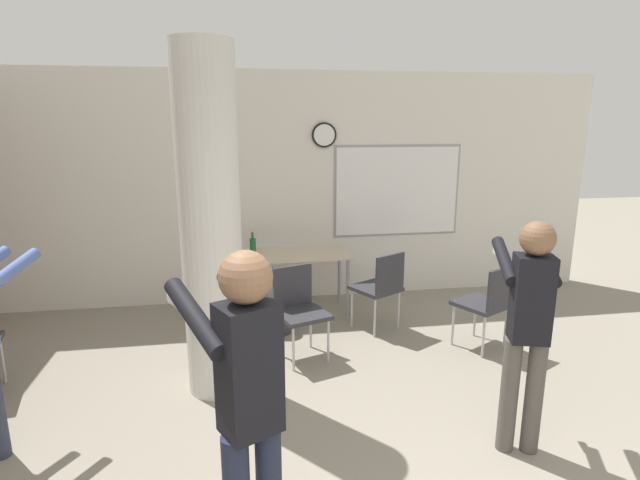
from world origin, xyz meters
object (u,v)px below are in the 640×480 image
chair_mid_room (488,300)px  person_playing_front (247,399)px  chair_table_right (381,285)px  person_playing_side (528,320)px  bottle_on_table (253,245)px  folding_table (288,258)px  chair_table_front (299,306)px

chair_mid_room → person_playing_front: size_ratio=0.51×
person_playing_front → chair_table_right: bearing=63.0°
person_playing_side → person_playing_front: 1.98m
person_playing_side → person_playing_front: (-1.84, -0.75, 0.05)m
bottle_on_table → chair_table_right: bottle_on_table is taller
folding_table → chair_mid_room: bearing=-35.1°
bottle_on_table → person_playing_front: size_ratio=0.14×
folding_table → chair_mid_room: (1.83, -1.28, -0.16)m
bottle_on_table → person_playing_front: bearing=-92.2°
bottle_on_table → person_playing_side: person_playing_side is taller
chair_table_front → bottle_on_table: bearing=107.5°
chair_table_front → chair_table_right: 1.06m
folding_table → person_playing_side: (1.31, -2.76, 0.28)m
bottle_on_table → chair_table_right: size_ratio=0.28×
person_playing_side → chair_table_right: bearing=100.2°
folding_table → chair_table_right: bearing=-34.9°
chair_table_right → person_playing_side: size_ratio=0.54×
bottle_on_table → chair_mid_room: bottle_on_table is taller
bottle_on_table → chair_table_front: (0.38, -1.22, -0.31)m
bottle_on_table → chair_table_front: size_ratio=0.28×
person_playing_front → chair_mid_room: bearing=43.4°
folding_table → chair_table_right: chair_table_right is taller
bottle_on_table → person_playing_front: (-0.14, -3.60, 0.18)m
chair_mid_room → chair_table_right: size_ratio=1.00×
person_playing_side → person_playing_front: person_playing_front is taller
bottle_on_table → person_playing_side: size_ratio=0.15×
chair_table_front → chair_table_right: bearing=27.2°
chair_table_right → chair_table_front: bearing=-152.8°
chair_table_right → person_playing_front: 3.25m
folding_table → person_playing_side: bearing=-64.7°
chair_mid_room → person_playing_front: (-2.36, -2.23, 0.49)m
bottle_on_table → chair_table_right: bearing=-29.0°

